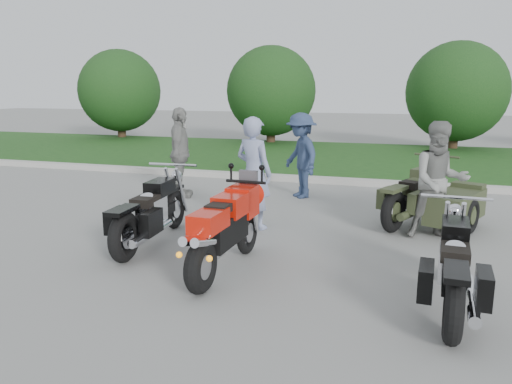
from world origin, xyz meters
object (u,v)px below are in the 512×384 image
(cruiser_right, at_px, (454,270))
(person_grey, at_px, (439,181))
(sportbike_red, at_px, (225,228))
(person_stripe, at_px, (254,173))
(cruiser_sidecar, at_px, (437,203))
(person_back, at_px, (180,153))
(cruiser_left, at_px, (149,215))
(person_denim, at_px, (301,156))

(cruiser_right, bearing_deg, person_grey, 94.33)
(sportbike_red, distance_m, person_stripe, 2.19)
(sportbike_red, bearing_deg, cruiser_sidecar, 51.01)
(cruiser_right, distance_m, person_back, 6.87)
(person_grey, distance_m, person_back, 5.47)
(cruiser_right, relative_size, person_stripe, 1.24)
(cruiser_right, distance_m, person_grey, 2.80)
(cruiser_left, xyz_separation_m, cruiser_sidecar, (4.21, 2.35, -0.04))
(cruiser_right, height_order, person_stripe, person_stripe)
(cruiser_sidecar, relative_size, person_back, 1.18)
(person_grey, relative_size, person_denim, 1.01)
(cruiser_right, relative_size, person_grey, 1.26)
(sportbike_red, xyz_separation_m, cruiser_right, (2.74, -0.35, -0.14))
(cruiser_sidecar, distance_m, person_back, 5.38)
(sportbike_red, bearing_deg, cruiser_left, 156.70)
(sportbike_red, distance_m, cruiser_sidecar, 4.10)
(cruiser_left, distance_m, cruiser_sidecar, 4.82)
(cruiser_right, bearing_deg, person_denim, 121.79)
(cruiser_left, distance_m, person_stripe, 1.93)
(sportbike_red, height_order, person_grey, person_grey)
(cruiser_sidecar, bearing_deg, person_stripe, -139.57)
(person_denim, distance_m, person_back, 2.62)
(person_stripe, xyz_separation_m, person_grey, (2.97, 0.27, -0.02))
(person_stripe, height_order, person_back, person_back)
(person_back, bearing_deg, person_stripe, -147.62)
(sportbike_red, relative_size, person_grey, 1.16)
(cruiser_right, relative_size, person_back, 1.21)
(person_grey, xyz_separation_m, person_denim, (-2.72, 2.32, -0.01))
(cruiser_sidecar, relative_size, person_stripe, 1.21)
(cruiser_right, distance_m, person_stripe, 3.96)
(person_grey, xyz_separation_m, person_back, (-5.24, 1.59, 0.04))
(person_denim, bearing_deg, cruiser_right, -10.09)
(cruiser_sidecar, height_order, person_denim, person_denim)
(cruiser_left, height_order, person_grey, person_grey)
(cruiser_right, relative_size, cruiser_sidecar, 1.02)
(cruiser_sidecar, bearing_deg, person_denim, 172.15)
(cruiser_left, relative_size, cruiser_right, 1.03)
(cruiser_left, xyz_separation_m, person_stripe, (1.21, 1.42, 0.47))
(cruiser_right, xyz_separation_m, person_stripe, (-3.03, 2.49, 0.49))
(sportbike_red, height_order, person_denim, person_denim)
(cruiser_right, bearing_deg, person_stripe, 143.64)
(person_stripe, bearing_deg, cruiser_left, 69.74)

